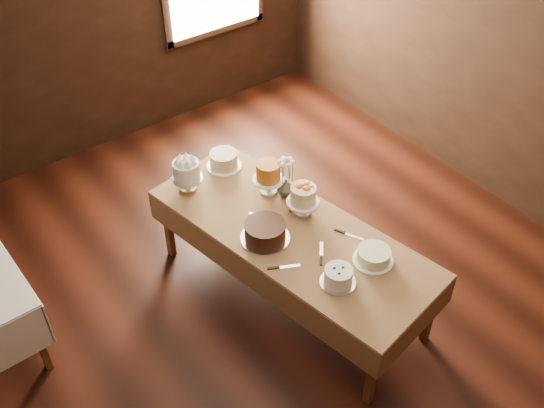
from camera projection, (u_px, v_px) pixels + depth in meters
The scene contains 18 objects.
floor at pixel (287, 304), 5.08m from camera, with size 5.00×6.00×0.01m, color black.
wall_back at pixel (98, 17), 5.97m from camera, with size 5.00×0.02×2.80m, color black.
wall_right at pixel (519, 62), 5.30m from camera, with size 0.02×6.00×2.80m, color black.
display_table at pixel (291, 236), 4.74m from camera, with size 1.30×2.44×0.72m.
cake_meringue at pixel (187, 177), 5.00m from camera, with size 0.26×0.26×0.27m.
cake_speckled at pixel (224, 160), 5.26m from camera, with size 0.30×0.30×0.14m.
cake_caramel at pixel (268, 179), 4.97m from camera, with size 0.27×0.27×0.29m.
cake_chocolate at pixel (265, 232), 4.59m from camera, with size 0.43×0.43×0.14m.
cake_flowers at pixel (303, 201), 4.78m from camera, with size 0.28×0.28×0.26m.
cake_swirl at pixel (338, 277), 4.26m from camera, with size 0.27×0.27×0.13m.
cake_cream at pixel (373, 256), 4.43m from camera, with size 0.34×0.34×0.10m.
cake_server_a at pixel (321, 249), 4.55m from camera, with size 0.24×0.03×0.01m, color silver.
cake_server_b at pixel (354, 237), 4.65m from camera, with size 0.24×0.03×0.01m, color silver.
cake_server_c at pixel (258, 215), 4.83m from camera, with size 0.24×0.03×0.01m, color silver.
cake_server_d at pixel (289, 199), 4.98m from camera, with size 0.24×0.03×0.01m, color silver.
cake_server_e at pixel (290, 266), 4.42m from camera, with size 0.24×0.03×0.01m, color silver.
flower_vase at pixel (286, 188), 4.97m from camera, with size 0.14×0.14×0.15m, color #2D2823.
flower_bouquet at pixel (286, 169), 4.85m from camera, with size 0.14×0.14×0.20m, color white, non-canonical shape.
Camera 1 is at (-2.08, -2.56, 3.95)m, focal length 40.88 mm.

